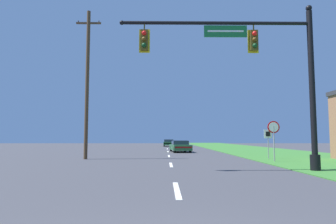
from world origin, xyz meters
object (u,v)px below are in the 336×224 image
stop_sign (274,132)px  route_sign_post (268,137)px  far_car (169,143)px  car_ahead (180,146)px  utility_pole_near (87,81)px  signal_mast (264,69)px

stop_sign → route_sign_post: 2.54m
route_sign_post → far_car: bearing=101.7°
car_ahead → route_sign_post: bearing=-62.1°
stop_sign → route_sign_post: stop_sign is taller
far_car → utility_pole_near: 32.53m
signal_mast → utility_pole_near: size_ratio=0.84×
stop_sign → car_ahead: bearing=111.4°
far_car → stop_sign: size_ratio=1.71×
stop_sign → utility_pole_near: 13.17m
stop_sign → utility_pole_near: utility_pole_near is taller
car_ahead → route_sign_post: size_ratio=2.35×
far_car → stop_sign: (6.10, -34.17, 1.26)m
far_car → car_ahead: bearing=-87.5°
route_sign_post → utility_pole_near: (-12.86, 0.16, 4.01)m
signal_mast → stop_sign: bearing=66.6°
signal_mast → car_ahead: (-2.94, 18.31, -4.04)m
route_sign_post → utility_pole_near: bearing=179.3°
far_car → utility_pole_near: size_ratio=0.40×
stop_sign → route_sign_post: bearing=78.8°
signal_mast → utility_pole_near: bearing=142.5°
car_ahead → utility_pole_near: size_ratio=0.44×
stop_sign → far_car: bearing=100.1°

